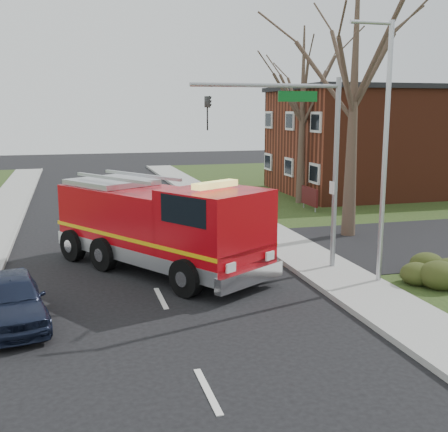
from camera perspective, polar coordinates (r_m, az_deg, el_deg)
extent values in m
plane|color=black|center=(17.53, -6.42, -8.33)|extent=(120.00, 120.00, 0.00)
cube|color=gray|center=(19.40, 12.08, -6.39)|extent=(2.40, 80.00, 0.15)
cube|color=maroon|center=(40.63, 16.67, 7.18)|extent=(15.00, 10.00, 7.00)
cube|color=black|center=(40.59, 16.95, 12.25)|extent=(15.40, 10.40, 0.30)
cube|color=silver|center=(37.30, 6.63, 4.96)|extent=(0.12, 1.40, 1.20)
cube|color=#451010|center=(32.05, 8.69, 1.99)|extent=(0.12, 2.00, 1.00)
cylinder|color=gray|center=(31.40, 9.26, 0.96)|extent=(0.08, 0.08, 0.90)
cylinder|color=gray|center=(32.84, 8.10, 1.42)|extent=(0.08, 0.08, 0.90)
ellipsoid|color=#2A3212|center=(19.90, 20.68, -4.91)|extent=(2.80, 2.00, 0.90)
cone|color=#402F26|center=(25.41, 13.01, 11.13)|extent=(0.64, 0.64, 12.00)
cone|color=#402F26|center=(34.18, 7.95, 9.87)|extent=(0.56, 0.56, 10.50)
cylinder|color=gray|center=(20.17, 11.25, 3.96)|extent=(0.18, 0.18, 6.80)
cylinder|color=gray|center=(19.02, 4.39, 13.10)|extent=(5.20, 0.14, 0.14)
cube|color=#0C591E|center=(19.41, 7.50, 11.96)|extent=(1.40, 0.06, 0.35)
imported|color=black|center=(18.43, -1.62, 12.11)|extent=(0.22, 0.18, 1.10)
cylinder|color=#B7BABF|center=(18.69, 16.02, 5.70)|extent=(0.16, 0.16, 8.40)
cylinder|color=#B7BABF|center=(18.45, 14.76, 18.48)|extent=(1.40, 0.12, 0.12)
cube|color=#AB070F|center=(21.25, -9.10, -0.25)|extent=(5.46, 6.38, 2.31)
cube|color=#AB070F|center=(18.18, -0.88, -1.44)|extent=(3.95, 3.95, 2.64)
cube|color=#B7BABF|center=(20.45, -6.72, -3.30)|extent=(6.99, 8.82, 0.50)
cube|color=#E5B20C|center=(20.31, -6.76, -1.65)|extent=(7.00, 8.82, 0.13)
cube|color=black|center=(17.22, 2.04, 0.67)|extent=(2.23, 1.45, 0.94)
cube|color=#E5D866|center=(17.92, -0.90, 3.21)|extent=(1.70, 1.26, 0.20)
cylinder|color=black|center=(17.44, -3.86, -6.30)|extent=(0.97, 1.23, 1.21)
cylinder|color=black|center=(19.44, 2.28, -4.48)|extent=(0.97, 1.23, 1.21)
cylinder|color=black|center=(22.27, -15.10, -2.88)|extent=(0.97, 1.23, 1.21)
cylinder|color=black|center=(23.87, -9.30, -1.75)|extent=(0.97, 1.23, 1.21)
imported|color=#161C31|center=(16.26, -20.80, -7.90)|extent=(2.34, 4.37, 1.41)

